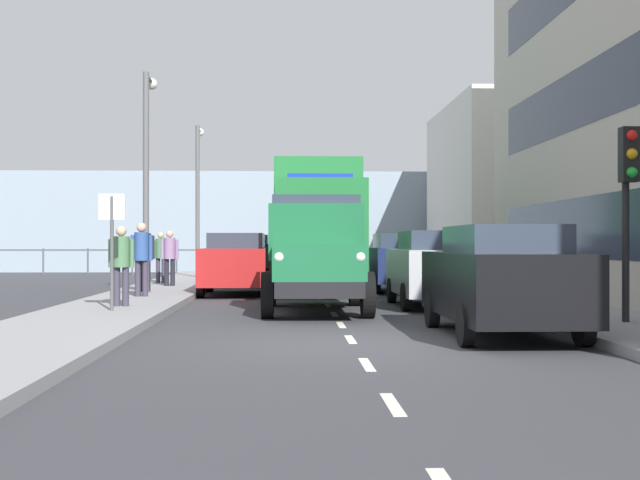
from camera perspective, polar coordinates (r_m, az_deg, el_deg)
ground_plane at (r=20.04m, az=0.53°, el=-4.35°), size 80.00×80.00×0.00m
sidewalk_left at (r=20.75m, az=13.19°, el=-3.99°), size 2.43×39.26×0.15m
sidewalk_right at (r=20.34m, az=-12.39°, el=-4.07°), size 2.43×39.26×0.15m
road_centreline_markings at (r=19.96m, az=0.54°, el=-4.35°), size 0.12×35.48×0.01m
building_far_block at (r=37.43m, az=14.58°, el=3.14°), size 8.15×10.03×7.25m
sea_horizon at (r=42.62m, az=-0.91°, el=1.22°), size 80.00×0.80×5.00m
seawall_railing at (r=39.01m, az=-0.79°, el=-0.97°), size 28.08×0.08×1.20m
truck_vintage_green at (r=17.71m, az=-0.30°, el=-1.08°), size 2.17×5.64×2.43m
lorry_cargo_green at (r=25.61m, az=-0.24°, el=1.20°), size 2.58×8.20×3.87m
car_black_kerbside_near at (r=13.59m, az=11.98°, el=-2.54°), size 1.84×4.48×1.72m
car_silver_kerbside_1 at (r=19.54m, az=7.61°, el=-1.83°), size 1.79×4.06×1.72m
car_navy_kerbside_2 at (r=25.50m, az=5.30°, el=-1.44°), size 1.78×3.96×1.72m
car_red_oppositeside_0 at (r=24.00m, az=-5.59°, el=-1.52°), size 1.92×4.30×1.72m
car_teal_oppositeside_1 at (r=29.49m, az=-4.96°, el=-1.27°), size 1.95×4.39×1.72m
car_grey_oppositeside_2 at (r=34.88m, az=-4.53°, el=-1.10°), size 1.85×4.35×1.72m
pedestrian_couple_b at (r=18.02m, az=-13.14°, el=-1.24°), size 0.53×0.34×1.66m
pedestrian_with_bag at (r=21.17m, az=-11.84°, el=-0.83°), size 0.53×0.34×1.80m
pedestrian_couple_a at (r=23.30m, az=-11.64°, el=-0.78°), size 0.53×0.34×1.79m
pedestrian_strolling at (r=26.21m, az=-10.01°, el=-0.88°), size 0.53×0.34×1.68m
pedestrian_by_lamp at (r=28.10m, az=-10.59°, el=-0.86°), size 0.53×0.34×1.65m
traffic_light_near at (r=14.90m, az=19.89°, el=3.74°), size 0.28×0.41×3.20m
lamp_post_promenade at (r=23.07m, az=-11.48°, el=5.28°), size 0.32×1.14×5.80m
lamp_post_far at (r=33.04m, az=-8.15°, el=3.62°), size 0.32×1.14×5.79m
street_sign at (r=16.88m, az=-13.73°, el=0.59°), size 0.50×0.07×2.25m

